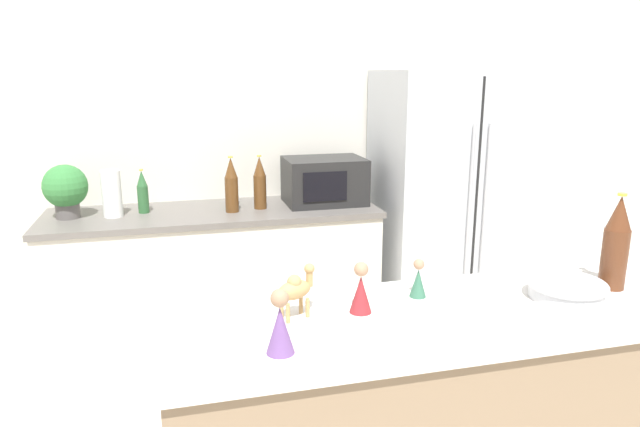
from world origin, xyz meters
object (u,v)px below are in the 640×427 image
(paper_towel_roll, at_px, (112,194))
(back_bottle_2, at_px, (231,185))
(camel_figurine, at_px, (296,288))
(fruit_bowl, at_px, (567,289))
(wine_bottle, at_px, (616,243))
(back_bottle_0, at_px, (143,192))
(wise_man_figurine_crimson, at_px, (280,326))
(wise_man_figurine_purple, at_px, (361,291))
(microwave, at_px, (324,181))
(back_bottle_3, at_px, (231,186))
(refrigerator, at_px, (449,204))
(potted_plant, at_px, (65,189))
(back_bottle_1, at_px, (260,183))
(wise_man_figurine_blue, at_px, (418,281))

(paper_towel_roll, bearing_deg, back_bottle_2, 9.35)
(camel_figurine, bearing_deg, back_bottle_2, 89.47)
(fruit_bowl, bearing_deg, wine_bottle, 11.70)
(paper_towel_roll, height_order, back_bottle_0, paper_towel_roll)
(wine_bottle, height_order, wise_man_figurine_crimson, wine_bottle)
(fruit_bowl, height_order, wise_man_figurine_purple, wise_man_figurine_purple)
(paper_towel_roll, height_order, wine_bottle, wine_bottle)
(back_bottle_2, distance_m, wise_man_figurine_purple, 1.96)
(microwave, height_order, back_bottle_2, microwave)
(microwave, height_order, back_bottle_3, back_bottle_3)
(refrigerator, height_order, microwave, refrigerator)
(back_bottle_2, bearing_deg, potted_plant, -174.99)
(fruit_bowl, bearing_deg, wise_man_figurine_purple, 174.67)
(refrigerator, relative_size, camel_figurine, 11.09)
(microwave, relative_size, camel_figurine, 3.16)
(fruit_bowl, distance_m, wise_man_figurine_crimson, 0.93)
(microwave, bearing_deg, wise_man_figurine_purple, -101.77)
(refrigerator, height_order, camel_figurine, refrigerator)
(refrigerator, xyz_separation_m, potted_plant, (-2.30, 0.07, 0.21))
(wise_man_figurine_purple, bearing_deg, wine_bottle, -1.28)
(back_bottle_0, xyz_separation_m, wine_bottle, (1.53, -1.91, 0.14))
(fruit_bowl, height_order, wise_man_figurine_crimson, wise_man_figurine_crimson)
(refrigerator, relative_size, potted_plant, 5.62)
(potted_plant, bearing_deg, camel_figurine, -64.25)
(microwave, height_order, wine_bottle, wine_bottle)
(refrigerator, height_order, fruit_bowl, refrigerator)
(back_bottle_2, bearing_deg, fruit_bowl, -67.88)
(paper_towel_roll, relative_size, fruit_bowl, 1.09)
(back_bottle_1, xyz_separation_m, wine_bottle, (0.86, -1.85, 0.11))
(refrigerator, bearing_deg, back_bottle_1, 178.89)
(wise_man_figurine_blue, bearing_deg, paper_towel_roll, 120.78)
(back_bottle_0, distance_m, wise_man_figurine_purple, 2.01)
(wise_man_figurine_blue, bearing_deg, potted_plant, 125.72)
(wine_bottle, height_order, fruit_bowl, wine_bottle)
(wise_man_figurine_purple, bearing_deg, refrigerator, 56.20)
(potted_plant, height_order, back_bottle_2, potted_plant)
(microwave, distance_m, camel_figurine, 1.95)
(microwave, distance_m, wise_man_figurine_crimson, 2.16)
(back_bottle_3, bearing_deg, paper_towel_roll, 175.46)
(back_bottle_0, height_order, wine_bottle, wine_bottle)
(back_bottle_1, bearing_deg, fruit_bowl, -70.69)
(wise_man_figurine_blue, distance_m, wise_man_figurine_crimson, 0.54)
(wine_bottle, bearing_deg, microwave, 103.51)
(wise_man_figurine_blue, bearing_deg, back_bottle_3, 102.97)
(paper_towel_roll, bearing_deg, back_bottle_0, 18.05)
(refrigerator, distance_m, microwave, 0.84)
(back_bottle_2, height_order, wise_man_figurine_crimson, wise_man_figurine_crimson)
(back_bottle_1, distance_m, fruit_bowl, 2.00)
(back_bottle_0, bearing_deg, wise_man_figurine_crimson, -78.78)
(potted_plant, bearing_deg, back_bottle_1, -2.24)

